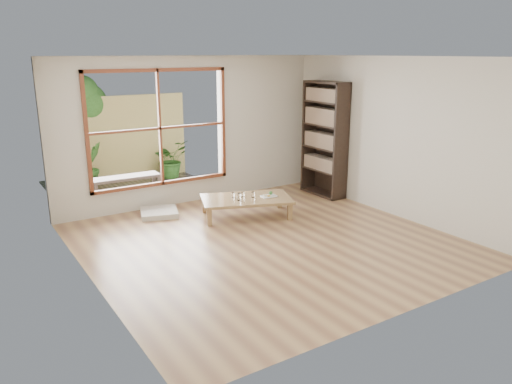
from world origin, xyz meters
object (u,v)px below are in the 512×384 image
at_px(garden_bench, 126,179).
at_px(food_tray, 269,195).
at_px(low_table, 246,200).
at_px(bookshelf, 325,139).

bearing_deg(garden_bench, food_tray, -51.30).
relative_size(low_table, garden_bench, 1.32).
bearing_deg(low_table, bookshelf, 31.02).
distance_m(bookshelf, garden_bench, 3.81).
distance_m(low_table, garden_bench, 2.52).
xyz_separation_m(low_table, garden_bench, (-1.33, 2.14, 0.08)).
distance_m(low_table, bookshelf, 2.14).
bearing_deg(garden_bench, low_table, -56.11).
distance_m(low_table, food_tray, 0.40).
distance_m(food_tray, garden_bench, 2.84).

